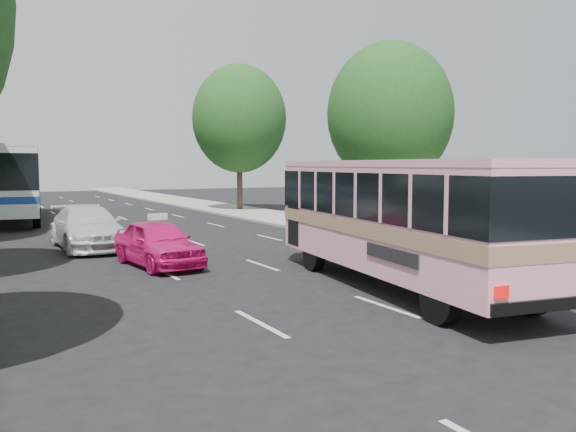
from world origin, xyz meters
TOP-DOWN VIEW (x-y plane):
  - ground at (0.00, 0.00)m, footprint 120.00×120.00m
  - sidewalk_right at (8.50, 20.00)m, footprint 4.00×90.00m
  - tree_right_near at (8.78, 7.94)m, footprint 5.10×5.10m
  - tree_right_far at (9.08, 23.94)m, footprint 6.00×6.00m
  - pink_bus at (2.53, -0.52)m, footprint 3.76×9.87m
  - pink_taxi at (-1.75, 5.28)m, footprint 2.00×4.14m
  - white_pickup at (-2.88, 10.14)m, footprint 2.18×5.15m
  - tour_coach_front at (-4.50, 23.26)m, footprint 4.15×13.27m
  - taxi_roof_sign at (-1.75, 5.28)m, footprint 0.57×0.23m

SIDE VIEW (x-z plane):
  - ground at x=0.00m, z-range 0.00..0.00m
  - sidewalk_right at x=8.50m, z-range 0.00..0.12m
  - pink_taxi at x=-1.75m, z-range 0.00..1.36m
  - white_pickup at x=-2.88m, z-range 0.00..1.48m
  - taxi_roof_sign at x=-1.75m, z-range 1.36..1.54m
  - pink_bus at x=2.53m, z-range 0.38..3.45m
  - tour_coach_front at x=-4.50m, z-range 0.40..4.30m
  - tree_right_near at x=8.78m, z-range 1.23..9.18m
  - tree_right_far at x=9.08m, z-range 1.45..10.80m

